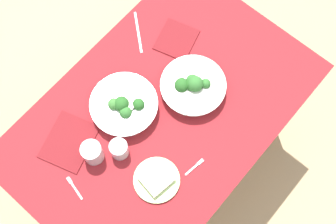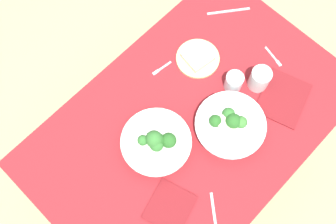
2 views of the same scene
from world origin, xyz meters
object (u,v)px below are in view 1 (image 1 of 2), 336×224
Objects in this scene: water_glass_side at (119,149)px; fork_by_far_bowl at (195,166)px; broccoli_bowl_far at (193,86)px; fork_by_near_bowl at (74,187)px; napkin_folded_lower at (176,40)px; broccoli_bowl_near at (124,106)px; table_knife_left at (138,32)px; bread_side_plate at (157,180)px; napkin_folded_upper at (69,142)px; water_glass_center at (92,152)px.

water_glass_side is 0.89× the size of fork_by_far_bowl.
broccoli_bowl_far is 2.87× the size of fork_by_far_bowl.
napkin_folded_lower is at bearing -68.15° from fork_by_near_bowl.
broccoli_bowl_far is 0.29m from broccoli_bowl_near.
broccoli_bowl_near reaches higher than fork_by_far_bowl.
table_knife_left is at bearing -55.14° from fork_by_near_bowl.
fork_by_far_bowl is at bearing 150.73° from bread_side_plate.
napkin_folded_upper is (0.25, -0.07, -0.03)m from broccoli_bowl_near.
broccoli_bowl_near reaches higher than table_knife_left.
fork_by_far_bowl is (0.24, 0.22, -0.03)m from broccoli_bowl_far.
fork_by_near_bowl is (0.37, -0.30, 0.00)m from fork_by_far_bowl.
water_glass_center is 0.61× the size of napkin_folded_lower.
water_glass_side is at bearing 127.78° from fork_by_far_bowl.
napkin_folded_lower is at bearing -172.94° from broccoli_bowl_near.
broccoli_bowl_far is at bearing -84.93° from fork_by_near_bowl.
napkin_folded_lower is (-0.13, -0.20, -0.03)m from broccoli_bowl_far.
bread_side_plate is at bearing 19.92° from broccoli_bowl_far.
fork_by_near_bowl is at bearing -7.88° from broccoli_bowl_far.
water_glass_side reaches higher than fork_by_near_bowl.
table_knife_left is at bearing -167.23° from napkin_folded_upper.
water_glass_center is at bearing -25.55° from table_knife_left.
broccoli_bowl_near is at bearing -32.10° from broccoli_bowl_far.
napkin_folded_upper is (-0.12, -0.14, 0.00)m from fork_by_near_bowl.
water_glass_side is (0.39, -0.05, 0.01)m from broccoli_bowl_far.
water_glass_center is (0.22, 0.04, 0.01)m from broccoli_bowl_near.
bread_side_plate is at bearing 64.87° from broccoli_bowl_near.
water_glass_side reaches higher than table_knife_left.
table_knife_left is at bearing -62.02° from napkin_folded_lower.
bread_side_plate is 0.85× the size of napkin_folded_upper.
water_glass_side is (-0.08, 0.07, -0.01)m from water_glass_center.
table_knife_left is (-0.05, -0.35, -0.03)m from broccoli_bowl_far.
napkin_folded_upper is at bearing -37.37° from table_knife_left.
water_glass_side is 0.79× the size of fork_by_near_bowl.
table_knife_left is 0.95× the size of napkin_folded_upper.
broccoli_bowl_near is 0.36m from table_knife_left.
napkin_folded_upper is at bearing -78.01° from water_glass_center.
napkin_folded_upper is (0.49, -0.23, -0.03)m from broccoli_bowl_far.
broccoli_bowl_near and water_glass_center have the same top height.
water_glass_center is 1.07× the size of fork_by_far_bowl.
bread_side_plate is 1.93× the size of fork_by_far_bowl.
napkin_folded_upper is at bearing -60.57° from water_glass_side.
bread_side_plate is 1.10× the size of napkin_folded_lower.
water_glass_center reaches higher than water_glass_side.
fork_by_near_bowl is at bearing 50.85° from napkin_folded_upper.
bread_side_plate is 1.81× the size of water_glass_center.
fork_by_far_bowl is at bearing 124.51° from water_glass_center.
napkin_folded_lower is at bearing -163.54° from water_glass_side.
table_knife_left is 1.23× the size of napkin_folded_lower.
broccoli_bowl_near is 1.29× the size of napkin_folded_upper.
broccoli_bowl_near reaches higher than bread_side_plate.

